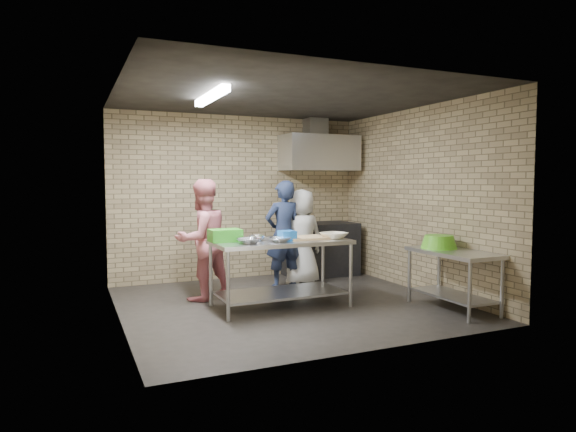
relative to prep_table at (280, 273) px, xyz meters
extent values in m
plane|color=black|center=(0.13, 0.09, -0.43)|extent=(4.20, 4.20, 0.00)
plane|color=black|center=(0.13, 0.09, 2.27)|extent=(4.20, 4.20, 0.00)
cube|color=tan|center=(0.13, 2.09, 0.92)|extent=(4.20, 0.06, 2.70)
cube|color=tan|center=(0.13, -1.91, 0.92)|extent=(4.20, 0.06, 2.70)
cube|color=tan|center=(-1.97, 0.09, 0.92)|extent=(0.06, 4.00, 2.70)
cube|color=tan|center=(2.23, 0.09, 0.92)|extent=(0.06, 4.00, 2.70)
cube|color=#BBBCC2|center=(0.00, 0.00, 0.00)|extent=(1.73, 0.87, 0.87)
cube|color=silver|center=(1.93, -1.01, -0.06)|extent=(0.60, 1.20, 0.75)
cube|color=black|center=(1.48, 1.74, 0.02)|extent=(1.20, 0.70, 0.90)
cube|color=silver|center=(1.48, 1.79, 1.67)|extent=(1.30, 0.60, 0.60)
cube|color=#A5A8AD|center=(1.48, 1.94, 2.12)|extent=(0.35, 0.30, 0.30)
cube|color=#3F2B19|center=(1.78, 1.98, 1.49)|extent=(0.80, 0.20, 0.04)
cube|color=white|center=(-0.87, 0.09, 2.21)|extent=(0.10, 1.25, 0.08)
cube|color=green|center=(-0.70, 0.12, 0.51)|extent=(0.39, 0.29, 0.15)
cube|color=blue|center=(0.05, -0.10, 0.50)|extent=(0.19, 0.19, 0.13)
cube|color=tan|center=(0.35, -0.02, 0.45)|extent=(0.53, 0.40, 0.03)
imported|color=#A9ACB0|center=(-0.50, -0.20, 0.47)|extent=(0.34, 0.34, 0.07)
imported|color=silver|center=(-0.30, 0.05, 0.47)|extent=(0.26, 0.26, 0.06)
imported|color=silver|center=(-0.10, -0.22, 0.46)|extent=(0.31, 0.31, 0.06)
imported|color=beige|center=(0.70, -0.15, 0.47)|extent=(0.41, 0.41, 0.08)
cylinder|color=#B22619|center=(1.53, 1.98, 1.60)|extent=(0.07, 0.07, 0.18)
cylinder|color=green|center=(1.93, 1.98, 1.58)|extent=(0.06, 0.06, 0.15)
imported|color=black|center=(0.49, 1.05, 0.38)|extent=(0.62, 0.42, 1.63)
imported|color=#C2666F|center=(-0.82, 0.79, 0.39)|extent=(0.97, 0.86, 1.65)
imported|color=silver|center=(0.83, 1.13, 0.31)|extent=(0.75, 0.51, 1.50)
camera|label=1|loc=(-2.48, -5.87, 1.19)|focal=31.21mm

